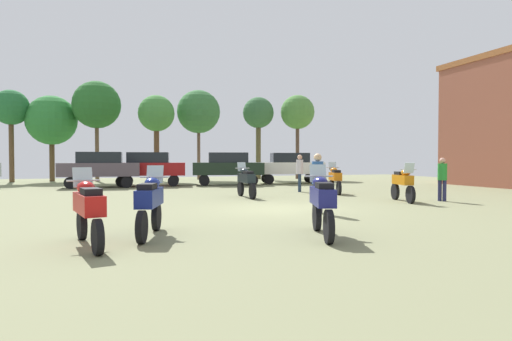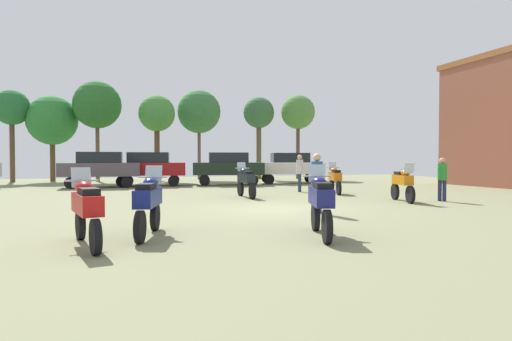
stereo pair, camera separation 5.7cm
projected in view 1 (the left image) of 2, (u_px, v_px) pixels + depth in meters
name	position (u px, v px, depth m)	size (l,w,h in m)	color
ground_plane	(281.00, 209.00, 13.90)	(44.00, 52.00, 0.02)	#7B7E58
motorcycle_2	(335.00, 178.00, 20.04)	(0.78, 2.06, 1.46)	black
motorcycle_3	(403.00, 182.00, 16.36)	(0.78, 2.10, 1.48)	black
motorcycle_4	(246.00, 180.00, 18.08)	(0.62, 2.27, 1.47)	black
motorcycle_5	(150.00, 202.00, 9.01)	(0.78, 2.11, 1.47)	black
motorcycle_6	(88.00, 208.00, 7.97)	(0.76, 2.22, 1.45)	black
motorcycle_7	(322.00, 201.00, 8.99)	(0.83, 2.11, 1.49)	black
car_1	(100.00, 167.00, 24.38)	(4.38, 2.01, 2.00)	black
car_2	(149.00, 166.00, 25.79)	(4.52, 2.41, 2.00)	black
car_3	(290.00, 166.00, 28.36)	(4.58, 2.64, 2.00)	black
car_4	(228.00, 166.00, 26.79)	(4.56, 2.55, 2.00)	black
person_1	(300.00, 170.00, 21.19)	(0.46, 0.46, 1.81)	#22324D
person_2	(442.00, 176.00, 16.53)	(0.47, 0.47, 1.66)	#25274F
person_3	(318.00, 178.00, 12.88)	(0.48, 0.48, 1.77)	#31303E
tree_2	(11.00, 109.00, 30.07)	(2.43, 2.43, 6.41)	brown
tree_3	(258.00, 114.00, 34.73)	(2.48, 2.48, 6.56)	brown
tree_4	(156.00, 115.00, 31.80)	(2.66, 2.66, 6.29)	brown
tree_5	(52.00, 121.00, 31.17)	(3.53, 3.53, 6.16)	#503B23
tree_6	(97.00, 105.00, 30.95)	(3.37, 3.37, 7.16)	brown
tree_7	(298.00, 113.00, 35.08)	(2.74, 2.74, 6.77)	brown
tree_8	(199.00, 112.00, 33.79)	(3.35, 3.35, 6.97)	brown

